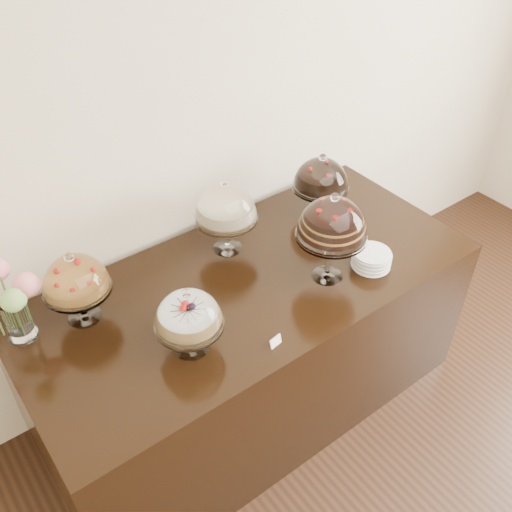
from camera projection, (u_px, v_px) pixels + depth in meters
wall_back at (239, 102)px, 2.81m from camera, size 5.00×0.04×3.00m
display_counter at (250, 344)px, 2.98m from camera, size 2.20×1.00×0.90m
cake_stand_sugar_sponge at (188, 314)px, 2.24m from camera, size 0.28×0.28×0.33m
cake_stand_choco_layer at (333, 222)px, 2.51m from camera, size 0.33×0.33×0.47m
cake_stand_cheesecake at (226, 206)px, 2.71m from camera, size 0.31×0.31×0.41m
cake_stand_dark_choco at (321, 177)px, 2.97m from camera, size 0.30×0.30×0.37m
cake_stand_fruit_tart at (75, 278)px, 2.36m from camera, size 0.29×0.29×0.36m
flower_vase at (8, 298)px, 2.29m from camera, size 0.31×0.32×0.37m
plate_stack at (372, 259)px, 2.74m from camera, size 0.18×0.18×0.08m
price_card_left at (276, 341)px, 2.36m from camera, size 0.06×0.02×0.04m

